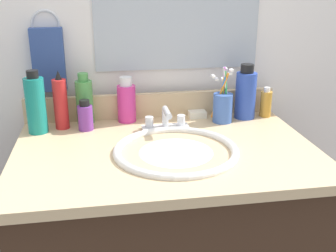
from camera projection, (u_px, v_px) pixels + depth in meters
vanity_cabinet at (166, 252)px, 1.41m from camera, size 0.88×0.58×0.71m
countertop at (166, 152)px, 1.28m from camera, size 0.92×0.63×0.03m
backsplash at (153, 105)px, 1.54m from camera, size 0.92×0.02×0.09m
back_wall at (151, 132)px, 1.64m from camera, size 2.02×0.04×1.30m
towel_ring at (46, 24)px, 1.42m from camera, size 0.10×0.01×0.10m
hand_towel at (48, 60)px, 1.45m from camera, size 0.11×0.04×0.22m
sink_basin at (176, 161)px, 1.25m from camera, size 0.38×0.38×0.11m
faucet at (166, 122)px, 1.41m from camera, size 0.16×0.10×0.08m
bottle_cream_purple at (85, 116)px, 1.41m from camera, size 0.05×0.05×0.11m
bottle_mouthwash_teal at (36, 104)px, 1.37m from camera, size 0.07×0.07×0.21m
bottle_toner_green at (85, 101)px, 1.46m from camera, size 0.06×0.06×0.18m
bottle_shampoo_blue at (246, 94)px, 1.52m from camera, size 0.07×0.07×0.20m
bottle_soap_pink at (127, 102)px, 1.48m from camera, size 0.07×0.07×0.16m
bottle_oil_amber at (266, 103)px, 1.54m from camera, size 0.04×0.04×0.11m
bottle_spray_red at (61, 103)px, 1.41m from camera, size 0.05×0.05×0.20m
cup_blue_plastic at (223, 106)px, 1.48m from camera, size 0.08×0.07×0.20m
soap_bar at (197, 114)px, 1.55m from camera, size 0.06×0.04×0.02m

